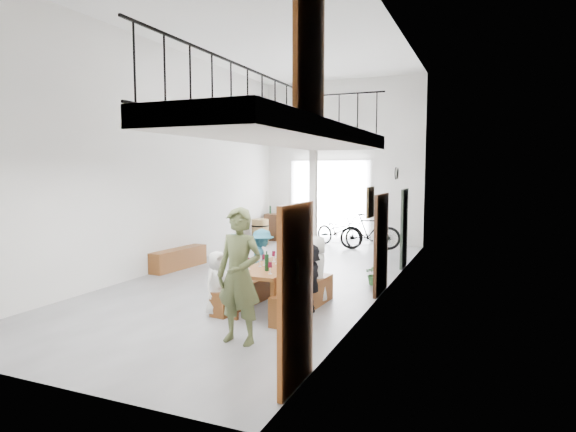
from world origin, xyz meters
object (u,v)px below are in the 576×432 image
at_px(host_standing, 239,276).
at_px(bicycle_near, 339,231).
at_px(bench_inner, 246,294).
at_px(side_bench, 179,259).
at_px(serving_counter, 290,228).
at_px(tasting_table, 276,270).
at_px(oak_barrel, 260,232).

xyz_separation_m(host_standing, bicycle_near, (-1.25, 9.06, -0.47)).
distance_m(bench_inner, host_standing, 2.07).
relative_size(bench_inner, bicycle_near, 0.96).
bearing_deg(host_standing, bench_inner, 118.49).
relative_size(side_bench, serving_counter, 1.01).
distance_m(bench_inner, serving_counter, 8.18).
xyz_separation_m(serving_counter, bicycle_near, (1.93, -0.50, 0.03)).
height_order(tasting_table, serving_counter, serving_counter).
height_order(tasting_table, host_standing, host_standing).
bearing_deg(side_bench, bicycle_near, 61.99).
bearing_deg(side_bench, bench_inner, -36.24).
bearing_deg(oak_barrel, bicycle_near, 15.72).
bearing_deg(tasting_table, serving_counter, 110.95).
xyz_separation_m(tasting_table, serving_counter, (-2.97, 7.82, -0.24)).
bearing_deg(bicycle_near, serving_counter, 101.11).
relative_size(oak_barrel, host_standing, 0.44).
xyz_separation_m(tasting_table, oak_barrel, (-3.55, 6.61, -0.28)).
xyz_separation_m(tasting_table, host_standing, (0.21, -1.74, 0.27)).
distance_m(serving_counter, bicycle_near, 1.99).
bearing_deg(side_bench, host_standing, -45.67).
distance_m(side_bench, serving_counter, 5.59).
xyz_separation_m(tasting_table, side_bench, (-3.72, 2.28, -0.45)).
bearing_deg(host_standing, tasting_table, 100.36).
xyz_separation_m(oak_barrel, bicycle_near, (2.51, 0.71, 0.07)).
bearing_deg(oak_barrel, bench_inner, -65.97).
bearing_deg(bench_inner, tasting_table, 5.66).
bearing_deg(tasting_table, bicycle_near, 98.24).
height_order(bench_inner, host_standing, host_standing).
relative_size(serving_counter, host_standing, 0.91).
xyz_separation_m(bench_inner, oak_barrel, (-2.95, 6.62, 0.22)).
bearing_deg(oak_barrel, side_bench, -92.22).
bearing_deg(host_standing, serving_counter, 111.83).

